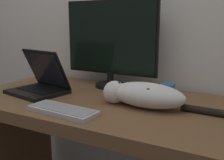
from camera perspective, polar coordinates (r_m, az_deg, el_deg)
The scene contains 7 objects.
wall_back at distance 1.72m, azimuth 4.26°, elevation 16.82°, with size 6.40×0.06×2.60m.
desk at distance 1.45m, azimuth -3.27°, elevation -10.48°, with size 1.40×0.74×0.78m.
monitor at distance 1.59m, azimuth -0.34°, elevation 8.20°, with size 0.60×0.19×0.52m.
laptop at distance 1.54m, azimuth -15.38°, elevation -0.90°, with size 0.34×0.30×0.24m.
external_keyboard at distance 1.19m, azimuth -10.69°, elevation -6.50°, with size 0.34×0.14×0.02m.
cat at distance 1.25m, azimuth 6.88°, elevation -3.10°, with size 0.58×0.19×0.12m.
small_toy at distance 1.46m, azimuth 12.03°, elevation -2.15°, with size 0.07×0.07×0.07m.
Camera 1 is at (0.70, -0.76, 1.17)m, focal length 42.00 mm.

